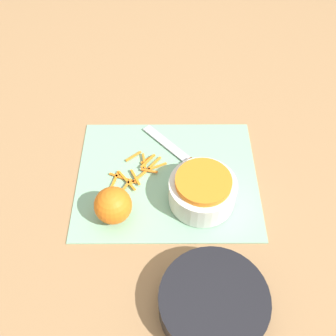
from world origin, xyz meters
The scene contains 7 objects.
ground_plane centered at (0.00, 0.00, 0.00)m, with size 4.00×4.00×0.00m, color #9E754C.
cutting_board centered at (0.00, 0.00, 0.00)m, with size 0.41×0.34×0.01m.
bowl_speckled centered at (-0.07, 0.06, 0.04)m, with size 0.14×0.14×0.07m.
bowl_dark centered at (-0.08, 0.30, 0.03)m, with size 0.20×0.20×0.05m.
knife centered at (-0.06, -0.03, 0.01)m, with size 0.19×0.21×0.02m.
orange_left centered at (0.11, 0.11, 0.05)m, with size 0.08×0.08×0.08m.
peel_pile centered at (0.07, -0.01, 0.01)m, with size 0.13×0.13×0.01m.
Camera 1 is at (0.00, 0.55, 0.72)m, focal length 42.00 mm.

